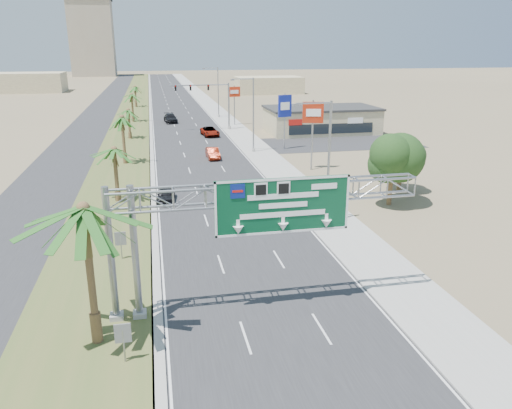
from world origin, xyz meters
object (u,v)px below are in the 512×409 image
object	(u,v)px
signal_mast	(217,102)
pole_sign_red_far	(234,94)
car_right_lane	(210,132)
pole_sign_blue	(285,108)
car_mid_lane	(213,153)
car_far	(170,118)
palm_near	(83,209)
store_building	(321,121)
pole_sign_red_near	(313,116)
car_left_lane	(166,195)
sign_gantry	(252,204)

from	to	relation	value
signal_mast	pole_sign_red_far	distance (m)	6.41
car_right_lane	pole_sign_blue	world-z (taller)	pole_sign_blue
car_mid_lane	car_right_lane	bearing A→B (deg)	83.33
signal_mast	pole_sign_red_far	size ratio (longest dim) A/B	1.44
car_right_lane	car_far	size ratio (longest dim) A/B	0.93
car_right_lane	pole_sign_red_far	world-z (taller)	pole_sign_red_far
palm_near	pole_sign_red_far	distance (m)	71.43
palm_near	car_far	bearing A→B (deg)	84.87
palm_near	store_building	size ratio (longest dim) A/B	0.46
palm_near	signal_mast	bearing A→B (deg)	77.34
store_building	pole_sign_blue	xyz separation A→B (m)	(-9.82, -12.86, 3.76)
palm_near	pole_sign_red_far	xyz separation A→B (m)	(18.20, 69.06, -1.34)
palm_near	pole_sign_red_near	xyz separation A→B (m)	(21.36, 32.56, -0.62)
car_far	pole_sign_blue	distance (m)	33.38
palm_near	pole_sign_blue	size ratio (longest dim) A/B	1.07
car_left_lane	pole_sign_red_far	world-z (taller)	pole_sign_red_far
sign_gantry	pole_sign_blue	size ratio (longest dim) A/B	2.16
car_right_lane	pole_sign_red_near	bearing A→B (deg)	-76.56
car_far	pole_sign_blue	bearing A→B (deg)	-67.51
pole_sign_red_near	pole_sign_red_far	world-z (taller)	pole_sign_red_near
car_mid_lane	store_building	bearing A→B (deg)	38.40
palm_near	car_right_lane	distance (m)	59.74
car_mid_lane	pole_sign_red_far	xyz separation A→B (m)	(7.50, 28.05, 4.89)
car_far	pole_sign_blue	world-z (taller)	pole_sign_blue
palm_near	car_mid_lane	distance (m)	42.84
store_building	car_mid_lane	world-z (taller)	store_building
car_far	car_mid_lane	bearing A→B (deg)	-87.14
signal_mast	car_far	xyz separation A→B (m)	(-7.67, 10.73, -4.04)
pole_sign_red_far	signal_mast	bearing A→B (deg)	-126.96
sign_gantry	car_mid_lane	world-z (taller)	sign_gantry
sign_gantry	car_left_lane	distance (m)	22.25
car_right_lane	sign_gantry	bearing A→B (deg)	-100.30
sign_gantry	signal_mast	bearing A→B (deg)	84.26
car_far	pole_sign_blue	xyz separation A→B (m)	(14.68, -29.57, 4.94)
car_left_lane	pole_sign_blue	size ratio (longest dim) A/B	0.52
car_right_lane	pole_sign_red_far	distance (m)	13.33
car_mid_lane	sign_gantry	bearing A→B (deg)	-95.01
sign_gantry	pole_sign_red_near	distance (m)	33.37
car_mid_lane	pole_sign_blue	world-z (taller)	pole_sign_blue
car_far	signal_mast	bearing A→B (deg)	-58.34
car_far	car_right_lane	bearing A→B (deg)	-75.17
store_building	pole_sign_blue	world-z (taller)	pole_sign_blue
store_building	pole_sign_red_near	size ratio (longest dim) A/B	2.22
car_left_lane	pole_sign_red_far	distance (m)	48.30
sign_gantry	palm_near	world-z (taller)	palm_near
car_mid_lane	signal_mast	bearing A→B (deg)	79.65
sign_gantry	car_left_lane	world-z (taller)	sign_gantry
signal_mast	car_right_lane	xyz separation A→B (m)	(-2.05, -5.84, -4.13)
car_far	pole_sign_blue	size ratio (longest dim) A/B	0.72
palm_near	car_mid_lane	xyz separation A→B (m)	(10.70, 41.01, -6.24)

